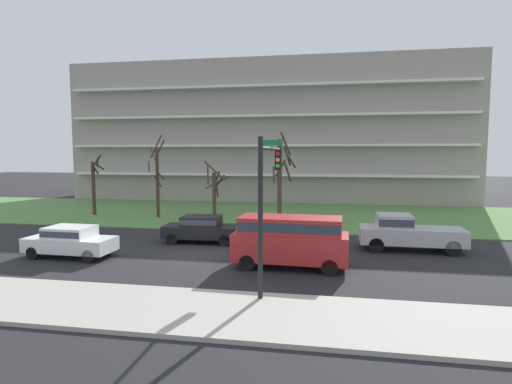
{
  "coord_description": "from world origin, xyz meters",
  "views": [
    {
      "loc": [
        6.91,
        -20.7,
        5.26
      ],
      "look_at": [
        2.19,
        6.0,
        2.7
      ],
      "focal_mm": 29.22,
      "sensor_mm": 36.0,
      "label": 1
    }
  ],
  "objects_px": {
    "tree_far_left": "(94,185)",
    "tree_right": "(281,176)",
    "sedan_black_near_right": "(202,228)",
    "tree_center": "(215,190)",
    "sedan_white_near_left": "(70,240)",
    "tree_left": "(157,178)",
    "pickup_silver_center_left": "(407,232)",
    "van_red_center_right": "(290,238)",
    "traffic_signal_mast": "(268,185)"
  },
  "relations": [
    {
      "from": "tree_far_left",
      "to": "tree_right",
      "type": "bearing_deg",
      "value": -1.97
    },
    {
      "from": "tree_right",
      "to": "sedan_black_near_right",
      "type": "xyz_separation_m",
      "value": [
        -3.73,
        -8.15,
        -2.65
      ]
    },
    {
      "from": "pickup_silver_center_left",
      "to": "traffic_signal_mast",
      "type": "bearing_deg",
      "value": 48.95
    },
    {
      "from": "sedan_black_near_right",
      "to": "traffic_signal_mast",
      "type": "distance_m",
      "value": 9.33
    },
    {
      "from": "sedan_white_near_left",
      "to": "pickup_silver_center_left",
      "type": "relative_size",
      "value": 0.82
    },
    {
      "from": "tree_right",
      "to": "van_red_center_right",
      "type": "bearing_deg",
      "value": -81.42
    },
    {
      "from": "tree_far_left",
      "to": "van_red_center_right",
      "type": "distance_m",
      "value": 22.13
    },
    {
      "from": "sedan_white_near_left",
      "to": "sedan_black_near_right",
      "type": "height_order",
      "value": "same"
    },
    {
      "from": "tree_left",
      "to": "van_red_center_right",
      "type": "height_order",
      "value": "tree_left"
    },
    {
      "from": "tree_left",
      "to": "sedan_black_near_right",
      "type": "distance_m",
      "value": 10.63
    },
    {
      "from": "pickup_silver_center_left",
      "to": "sedan_black_near_right",
      "type": "relative_size",
      "value": 1.21
    },
    {
      "from": "sedan_black_near_right",
      "to": "tree_far_left",
      "type": "bearing_deg",
      "value": -38.67
    },
    {
      "from": "sedan_white_near_left",
      "to": "pickup_silver_center_left",
      "type": "bearing_deg",
      "value": 16.57
    },
    {
      "from": "tree_far_left",
      "to": "tree_center",
      "type": "height_order",
      "value": "tree_far_left"
    },
    {
      "from": "sedan_white_near_left",
      "to": "traffic_signal_mast",
      "type": "distance_m",
      "value": 11.28
    },
    {
      "from": "van_red_center_right",
      "to": "sedan_black_near_right",
      "type": "bearing_deg",
      "value": 143.53
    },
    {
      "from": "sedan_black_near_right",
      "to": "tree_center",
      "type": "bearing_deg",
      "value": -82.15
    },
    {
      "from": "pickup_silver_center_left",
      "to": "traffic_signal_mast",
      "type": "xyz_separation_m",
      "value": [
        -6.49,
        -7.23,
        2.99
      ]
    },
    {
      "from": "tree_left",
      "to": "tree_right",
      "type": "bearing_deg",
      "value": -0.51
    },
    {
      "from": "sedan_white_near_left",
      "to": "traffic_signal_mast",
      "type": "height_order",
      "value": "traffic_signal_mast"
    },
    {
      "from": "tree_right",
      "to": "van_red_center_right",
      "type": "xyz_separation_m",
      "value": [
        1.91,
        -12.65,
        -2.13
      ]
    },
    {
      "from": "tree_left",
      "to": "sedan_black_near_right",
      "type": "height_order",
      "value": "tree_left"
    },
    {
      "from": "tree_center",
      "to": "van_red_center_right",
      "type": "xyz_separation_m",
      "value": [
        7.32,
        -13.31,
        -0.92
      ]
    },
    {
      "from": "tree_right",
      "to": "sedan_white_near_left",
      "type": "xyz_separation_m",
      "value": [
        -9.21,
        -12.65,
        -2.65
      ]
    },
    {
      "from": "sedan_white_near_left",
      "to": "tree_far_left",
      "type": "bearing_deg",
      "value": 118.31
    },
    {
      "from": "tree_left",
      "to": "pickup_silver_center_left",
      "type": "relative_size",
      "value": 1.24
    },
    {
      "from": "tree_left",
      "to": "pickup_silver_center_left",
      "type": "distance_m",
      "value": 19.72
    },
    {
      "from": "tree_center",
      "to": "tree_right",
      "type": "relative_size",
      "value": 0.68
    },
    {
      "from": "tree_far_left",
      "to": "tree_right",
      "type": "height_order",
      "value": "tree_right"
    },
    {
      "from": "tree_left",
      "to": "tree_right",
      "type": "distance_m",
      "value": 10.01
    },
    {
      "from": "tree_right",
      "to": "sedan_black_near_right",
      "type": "distance_m",
      "value": 9.35
    },
    {
      "from": "tree_center",
      "to": "traffic_signal_mast",
      "type": "xyz_separation_m",
      "value": [
        6.69,
        -16.03,
        1.69
      ]
    },
    {
      "from": "tree_right",
      "to": "sedan_black_near_right",
      "type": "bearing_deg",
      "value": -114.58
    },
    {
      "from": "tree_center",
      "to": "sedan_white_near_left",
      "type": "distance_m",
      "value": 13.92
    },
    {
      "from": "sedan_white_near_left",
      "to": "traffic_signal_mast",
      "type": "relative_size",
      "value": 0.76
    },
    {
      "from": "tree_right",
      "to": "sedan_black_near_right",
      "type": "height_order",
      "value": "tree_right"
    },
    {
      "from": "pickup_silver_center_left",
      "to": "van_red_center_right",
      "type": "xyz_separation_m",
      "value": [
        -5.86,
        -4.5,
        0.38
      ]
    },
    {
      "from": "tree_center",
      "to": "sedan_black_near_right",
      "type": "xyz_separation_m",
      "value": [
        1.68,
        -8.81,
        -1.45
      ]
    },
    {
      "from": "tree_center",
      "to": "tree_far_left",
      "type": "bearing_deg",
      "value": -179.4
    },
    {
      "from": "tree_left",
      "to": "van_red_center_right",
      "type": "xyz_separation_m",
      "value": [
        11.91,
        -12.74,
        -1.86
      ]
    },
    {
      "from": "pickup_silver_center_left",
      "to": "sedan_black_near_right",
      "type": "distance_m",
      "value": 11.5
    },
    {
      "from": "tree_far_left",
      "to": "tree_left",
      "type": "bearing_deg",
      "value": -4.48
    },
    {
      "from": "pickup_silver_center_left",
      "to": "traffic_signal_mast",
      "type": "relative_size",
      "value": 0.93
    },
    {
      "from": "tree_far_left",
      "to": "pickup_silver_center_left",
      "type": "height_order",
      "value": "tree_far_left"
    },
    {
      "from": "tree_center",
      "to": "sedan_white_near_left",
      "type": "bearing_deg",
      "value": -105.94
    },
    {
      "from": "tree_right",
      "to": "traffic_signal_mast",
      "type": "height_order",
      "value": "tree_right"
    },
    {
      "from": "tree_left",
      "to": "van_red_center_right",
      "type": "bearing_deg",
      "value": -46.93
    },
    {
      "from": "tree_far_left",
      "to": "tree_left",
      "type": "distance_m",
      "value": 5.87
    },
    {
      "from": "pickup_silver_center_left",
      "to": "sedan_black_near_right",
      "type": "height_order",
      "value": "pickup_silver_center_left"
    },
    {
      "from": "tree_far_left",
      "to": "traffic_signal_mast",
      "type": "distance_m",
      "value": 23.41
    }
  ]
}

